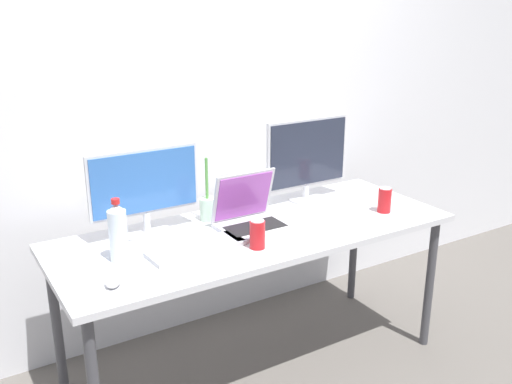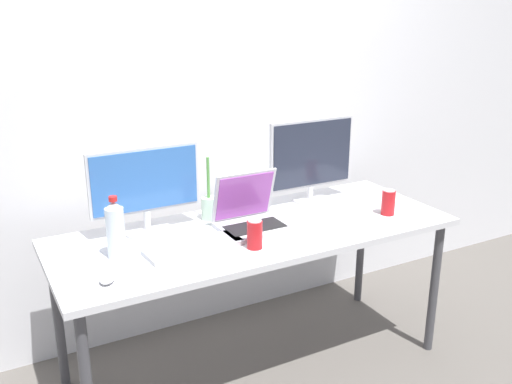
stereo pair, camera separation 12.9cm
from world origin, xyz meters
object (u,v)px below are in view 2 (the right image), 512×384
(monitor_center, at_px, (312,158))
(laptop_silver, at_px, (250,215))
(water_bottle, at_px, (115,230))
(keyboard_main, at_px, (194,247))
(bamboo_vase, at_px, (209,207))
(soda_can_by_laptop, at_px, (255,234))
(soda_can_near_keyboard, at_px, (388,202))
(monitor_left, at_px, (145,188))
(work_desk, at_px, (256,241))
(mouse_by_keyboard, at_px, (107,278))

(monitor_center, distance_m, laptop_silver, 0.52)
(laptop_silver, height_order, water_bottle, water_bottle)
(monitor_center, bearing_deg, keyboard_main, -159.63)
(monitor_center, bearing_deg, bamboo_vase, 179.31)
(laptop_silver, relative_size, soda_can_by_laptop, 2.42)
(soda_can_near_keyboard, bearing_deg, monitor_left, 162.95)
(laptop_silver, relative_size, keyboard_main, 0.73)
(work_desk, distance_m, keyboard_main, 0.36)
(laptop_silver, xyz_separation_m, soda_can_by_laptop, (-0.09, -0.22, 0.00))
(monitor_left, distance_m, laptop_silver, 0.49)
(soda_can_near_keyboard, bearing_deg, work_desk, 168.15)
(monitor_center, relative_size, keyboard_main, 1.16)
(soda_can_by_laptop, xyz_separation_m, bamboo_vase, (-0.03, 0.40, 0.00))
(keyboard_main, xyz_separation_m, bamboo_vase, (0.20, 0.30, 0.05))
(monitor_left, bearing_deg, monitor_center, 0.64)
(laptop_silver, bearing_deg, soda_can_by_laptop, -112.66)
(mouse_by_keyboard, bearing_deg, soda_can_by_laptop, 23.17)
(monitor_left, height_order, soda_can_by_laptop, monitor_left)
(work_desk, height_order, soda_can_near_keyboard, soda_can_near_keyboard)
(monitor_center, relative_size, soda_can_by_laptop, 3.86)
(keyboard_main, distance_m, water_bottle, 0.33)
(keyboard_main, relative_size, bamboo_vase, 1.36)
(mouse_by_keyboard, xyz_separation_m, soda_can_near_keyboard, (1.40, 0.06, 0.05))
(keyboard_main, distance_m, soda_can_near_keyboard, 1.01)
(soda_can_near_keyboard, xyz_separation_m, bamboo_vase, (-0.80, 0.36, 0.00))
(water_bottle, bearing_deg, mouse_by_keyboard, -115.35)
(laptop_silver, bearing_deg, mouse_by_keyboard, -162.30)
(monitor_center, xyz_separation_m, soda_can_near_keyboard, (0.22, -0.35, -0.17))
(work_desk, height_order, soda_can_by_laptop, soda_can_by_laptop)
(mouse_by_keyboard, xyz_separation_m, water_bottle, (0.09, 0.20, 0.10))
(mouse_by_keyboard, xyz_separation_m, soda_can_by_laptop, (0.63, 0.01, 0.05))
(mouse_by_keyboard, relative_size, water_bottle, 0.36)
(work_desk, xyz_separation_m, water_bottle, (-0.65, 0.00, 0.18))
(monitor_left, xyz_separation_m, keyboard_main, (0.11, -0.28, -0.20))
(soda_can_near_keyboard, bearing_deg, bamboo_vase, 155.90)
(laptop_silver, xyz_separation_m, soda_can_near_keyboard, (0.68, -0.17, 0.00))
(laptop_silver, xyz_separation_m, mouse_by_keyboard, (-0.72, -0.23, -0.04))
(monitor_center, bearing_deg, soda_can_near_keyboard, -57.61)
(work_desk, relative_size, mouse_by_keyboard, 19.57)
(soda_can_by_laptop, height_order, bamboo_vase, bamboo_vase)
(mouse_by_keyboard, relative_size, soda_can_by_laptop, 0.75)
(keyboard_main, distance_m, mouse_by_keyboard, 0.42)
(monitor_left, bearing_deg, mouse_by_keyboard, -125.94)
(monitor_left, height_order, bamboo_vase, monitor_left)
(mouse_by_keyboard, bearing_deg, work_desk, 37.02)
(work_desk, xyz_separation_m, keyboard_main, (-0.34, -0.08, 0.07))
(monitor_left, distance_m, keyboard_main, 0.36)
(monitor_left, distance_m, monitor_center, 0.89)
(soda_can_near_keyboard, bearing_deg, keyboard_main, 176.51)
(soda_can_near_keyboard, bearing_deg, laptop_silver, 165.67)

